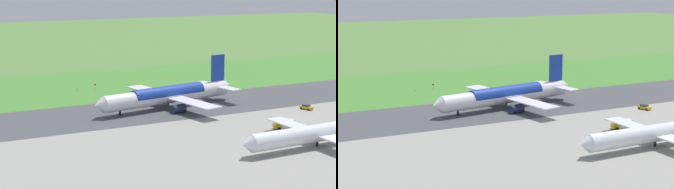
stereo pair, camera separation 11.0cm
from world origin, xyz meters
The scene contains 10 objects.
ground_plane centered at (0.00, 0.00, 0.00)m, with size 800.00×800.00×0.00m, color #547F3D.
runway_asphalt centered at (0.00, 0.00, 0.03)m, with size 600.00×33.05×0.06m, color #47474C.
apron_concrete centered at (0.00, 59.90, 0.03)m, with size 440.00×110.00×0.05m, color gray.
grass_verge_foreground centered at (0.00, -44.20, 0.02)m, with size 600.00×80.00×0.04m, color #478534.
airliner_main centered at (-3.81, -0.06, 4.35)m, with size 53.97×44.38×15.88m.
airliner_parked_mid centered at (-17.72, 55.60, 3.65)m, with size 45.70×37.32×13.36m.
service_car_followme centered at (-42.29, 21.74, 0.84)m, with size 2.81×4.52×1.62m.
service_truck_fuel centered at (-20.93, 38.10, 1.40)m, with size 6.17×3.60×2.65m.
no_stopping_sign centered at (7.34, -40.18, 1.41)m, with size 0.60×0.10×2.35m.
traffic_cone_orange centered at (13.90, -41.62, 0.28)m, with size 0.40×0.40×0.55m, color orange.
Camera 2 is at (77.49, 162.76, 41.39)m, focal length 61.41 mm.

